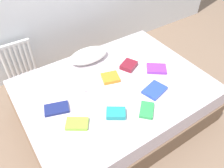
{
  "coord_description": "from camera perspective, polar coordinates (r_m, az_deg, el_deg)",
  "views": [
    {
      "loc": [
        -0.98,
        -1.43,
        2.15
      ],
      "look_at": [
        0.0,
        0.05,
        0.48
      ],
      "focal_mm": 35.92,
      "sensor_mm": 36.0,
      "label": 1
    }
  ],
  "objects": [
    {
      "name": "textbook_navy",
      "position": [
        2.21,
        -13.9,
        -6.1
      ],
      "size": [
        0.26,
        0.21,
        0.03
      ],
      "primitive_type": "cube",
      "rotation": [
        0.0,
        0.0,
        -0.32
      ],
      "color": "navy",
      "rests_on": "bed"
    },
    {
      "name": "textbook_teal",
      "position": [
        2.1,
        1.0,
        -7.46
      ],
      "size": [
        0.22,
        0.21,
        0.05
      ],
      "primitive_type": "cube",
      "rotation": [
        0.0,
        0.0,
        -0.6
      ],
      "color": "teal",
      "rests_on": "bed"
    },
    {
      "name": "radiator",
      "position": [
        3.18,
        -22.67,
        5.72
      ],
      "size": [
        0.4,
        0.04,
        0.51
      ],
      "color": "white",
      "rests_on": "ground"
    },
    {
      "name": "textbook_blue",
      "position": [
        2.36,
        10.8,
        -1.54
      ],
      "size": [
        0.27,
        0.23,
        0.03
      ],
      "primitive_type": "cube",
      "rotation": [
        0.0,
        0.0,
        0.26
      ],
      "color": "#2847B7",
      "rests_on": "bed"
    },
    {
      "name": "textbook_purple",
      "position": [
        2.63,
        11.24,
        3.86
      ],
      "size": [
        0.28,
        0.27,
        0.03
      ],
      "primitive_type": "cube",
      "rotation": [
        0.0,
        0.0,
        -0.66
      ],
      "color": "purple",
      "rests_on": "bed"
    },
    {
      "name": "bed",
      "position": [
        2.57,
        0.62,
        -4.42
      ],
      "size": [
        2.0,
        1.5,
        0.5
      ],
      "color": "brown",
      "rests_on": "ground"
    },
    {
      "name": "textbook_white",
      "position": [
        2.36,
        -9.4,
        -1.06
      ],
      "size": [
        0.22,
        0.21,
        0.04
      ],
      "primitive_type": "cube",
      "rotation": [
        0.0,
        0.0,
        -0.2
      ],
      "color": "white",
      "rests_on": "bed"
    },
    {
      "name": "textbook_green",
      "position": [
        2.16,
        8.83,
        -6.57
      ],
      "size": [
        0.23,
        0.23,
        0.03
      ],
      "primitive_type": "cube",
      "rotation": [
        0.0,
        0.0,
        0.77
      ],
      "color": "green",
      "rests_on": "bed"
    },
    {
      "name": "textbook_maroon",
      "position": [
        2.61,
        4.29,
        4.77
      ],
      "size": [
        0.23,
        0.22,
        0.05
      ],
      "primitive_type": "cube",
      "rotation": [
        0.0,
        0.0,
        0.46
      ],
      "color": "maroon",
      "rests_on": "bed"
    },
    {
      "name": "ground_plane",
      "position": [
        2.76,
        0.58,
        -7.89
      ],
      "size": [
        8.0,
        8.0,
        0.0
      ],
      "primitive_type": "plane",
      "color": "#7F6651"
    },
    {
      "name": "pillow",
      "position": [
        2.71,
        -5.99,
        7.26
      ],
      "size": [
        0.48,
        0.27,
        0.14
      ],
      "primitive_type": "ellipsoid",
      "color": "white",
      "rests_on": "bed"
    },
    {
      "name": "textbook_lime",
      "position": [
        2.06,
        -8.88,
        -9.96
      ],
      "size": [
        0.24,
        0.22,
        0.03
      ],
      "primitive_type": "cube",
      "rotation": [
        0.0,
        0.0,
        -0.6
      ],
      "color": "#8CC638",
      "rests_on": "bed"
    },
    {
      "name": "textbook_orange",
      "position": [
        2.45,
        -0.42,
        1.63
      ],
      "size": [
        0.22,
        0.21,
        0.04
      ],
      "primitive_type": "cube",
      "rotation": [
        0.0,
        0.0,
        -0.29
      ],
      "color": "orange",
      "rests_on": "bed"
    }
  ]
}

